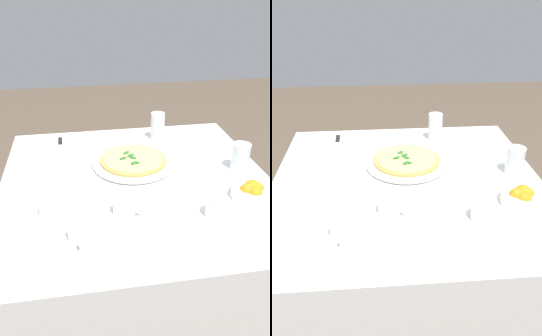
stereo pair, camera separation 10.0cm
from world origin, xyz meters
TOP-DOWN VIEW (x-y plane):
  - ground_plane at (0.00, 0.00)m, footprint 8.00×8.00m
  - dining_table at (0.00, 0.00)m, footprint 1.04×1.04m
  - pizza_plate at (-0.13, 0.01)m, footprint 0.34×0.34m
  - pizza at (-0.13, 0.01)m, footprint 0.28×0.28m
  - coffee_cup_near_right at (0.32, -0.22)m, footprint 0.13×0.13m
  - coffee_cup_far_right at (0.27, 0.22)m, footprint 0.13×0.13m
  - coffee_cup_left_edge at (0.17, -0.32)m, footprint 0.13×0.13m
  - coffee_cup_right_edge at (0.21, -0.08)m, footprint 0.13×0.13m
  - water_glass_near_left at (-0.03, 0.43)m, footprint 0.07×0.07m
  - water_glass_back_corner at (-0.38, 0.17)m, footprint 0.07×0.07m
  - napkin_folded at (-0.32, -0.30)m, footprint 0.24×0.16m
  - dinner_knife at (-0.31, -0.30)m, footprint 0.20×0.03m
  - citrus_bowl at (0.19, 0.38)m, footprint 0.15×0.15m

SIDE VIEW (x-z plane):
  - ground_plane at x=0.00m, z-range 0.00..0.00m
  - dining_table at x=0.00m, z-range 0.23..0.97m
  - napkin_folded at x=-0.32m, z-range 0.74..0.76m
  - pizza_plate at x=-0.13m, z-range 0.74..0.76m
  - dinner_knife at x=-0.31m, z-range 0.76..0.77m
  - pizza at x=-0.13m, z-range 0.76..0.78m
  - citrus_bowl at x=0.19m, z-range 0.74..0.80m
  - coffee_cup_right_edge at x=0.21m, z-range 0.74..0.80m
  - coffee_cup_left_edge at x=0.17m, z-range 0.74..0.80m
  - coffee_cup_near_right at x=0.32m, z-range 0.74..0.81m
  - coffee_cup_far_right at x=0.27m, z-range 0.74..0.81m
  - water_glass_near_left at x=-0.03m, z-range 0.73..0.84m
  - water_glass_back_corner at x=-0.38m, z-range 0.73..0.86m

